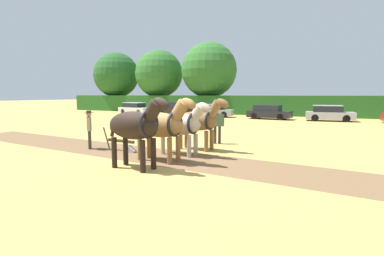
% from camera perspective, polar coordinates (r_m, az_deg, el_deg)
% --- Properties ---
extents(ground_plane, '(240.00, 240.00, 0.00)m').
position_cam_1_polar(ground_plane, '(10.71, -6.74, -7.02)').
color(ground_plane, tan).
extents(plowed_furrow_strip, '(21.83, 4.71, 0.01)m').
position_cam_1_polar(plowed_furrow_strip, '(14.04, -15.16, -3.99)').
color(plowed_furrow_strip, brown).
rests_on(plowed_furrow_strip, ground).
extents(hedgerow, '(66.08, 1.99, 2.38)m').
position_cam_1_polar(hedgerow, '(37.07, 17.52, 4.07)').
color(hedgerow, '#286023').
rests_on(hedgerow, ground).
extents(tree_far_left, '(7.16, 7.16, 9.21)m').
position_cam_1_polar(tree_far_left, '(50.28, -14.21, 9.75)').
color(tree_far_left, '#423323').
rests_on(tree_far_left, ground).
extents(tree_left, '(7.09, 7.09, 9.14)m').
position_cam_1_polar(tree_left, '(45.74, -6.31, 10.22)').
color(tree_left, '#423323').
rests_on(tree_left, ground).
extents(tree_center_left, '(7.59, 7.59, 9.63)m').
position_cam_1_polar(tree_center_left, '(41.83, 3.26, 10.94)').
color(tree_center_left, brown).
rests_on(tree_center_left, ground).
extents(draft_horse_lead_left, '(2.61, 1.15, 2.47)m').
position_cam_1_polar(draft_horse_lead_left, '(10.06, -10.71, 0.43)').
color(draft_horse_lead_left, black).
rests_on(draft_horse_lead_left, ground).
extents(draft_horse_lead_right, '(2.84, 1.16, 2.44)m').
position_cam_1_polar(draft_horse_lead_right, '(11.10, -5.94, 0.63)').
color(draft_horse_lead_right, brown).
rests_on(draft_horse_lead_right, ground).
extents(draft_horse_trail_left, '(2.65, 1.10, 2.26)m').
position_cam_1_polar(draft_horse_trail_left, '(12.22, -2.08, 0.75)').
color(draft_horse_trail_left, '#B2A38E').
rests_on(draft_horse_trail_left, ground).
extents(draft_horse_trail_right, '(2.79, 1.08, 2.39)m').
position_cam_1_polar(draft_horse_trail_right, '(13.36, 1.20, 1.36)').
color(draft_horse_trail_right, brown).
rests_on(draft_horse_trail_right, ground).
extents(plow, '(1.74, 0.49, 1.13)m').
position_cam_1_polar(plow, '(13.45, -12.97, -3.00)').
color(plow, '#4C331E').
rests_on(plow, ground).
extents(farmer_at_plow, '(0.52, 0.50, 1.75)m').
position_cam_1_polar(farmer_at_plow, '(14.42, -19.00, 0.29)').
color(farmer_at_plow, '#38332D').
rests_on(farmer_at_plow, ground).
extents(farmer_beside_team, '(0.60, 0.45, 1.76)m').
position_cam_1_polar(farmer_beside_team, '(15.16, 4.86, 0.89)').
color(farmer_beside_team, '#38332D').
rests_on(farmer_beside_team, ground).
extents(parked_car_far_left, '(4.66, 2.29, 1.48)m').
position_cam_1_polar(parked_car_far_left, '(39.37, -10.86, 3.68)').
color(parked_car_far_left, silver).
rests_on(parked_car_far_left, ground).
extents(parked_car_left, '(4.57, 2.24, 1.58)m').
position_cam_1_polar(parked_car_left, '(36.30, -3.23, 3.63)').
color(parked_car_left, black).
rests_on(parked_car_left, ground).
extents(parked_car_center_left, '(4.49, 2.42, 1.42)m').
position_cam_1_polar(parked_car_center_left, '(33.50, 4.00, 3.29)').
color(parked_car_center_left, '#9E9EA8').
rests_on(parked_car_center_left, ground).
extents(parked_car_center, '(4.43, 2.16, 1.44)m').
position_cam_1_polar(parked_car_center, '(31.52, 14.43, 2.93)').
color(parked_car_center, black).
rests_on(parked_car_center, ground).
extents(parked_car_center_right, '(4.43, 2.31, 1.49)m').
position_cam_1_polar(parked_car_center_right, '(31.06, 24.64, 2.54)').
color(parked_car_center_right, '#A8A8B2').
rests_on(parked_car_center_right, ground).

